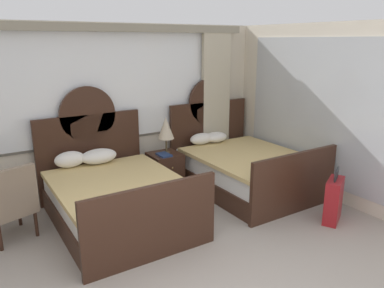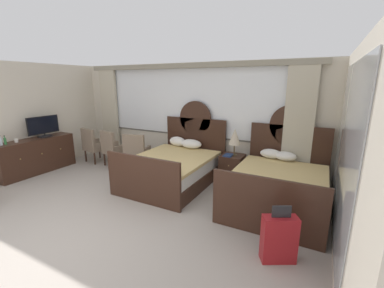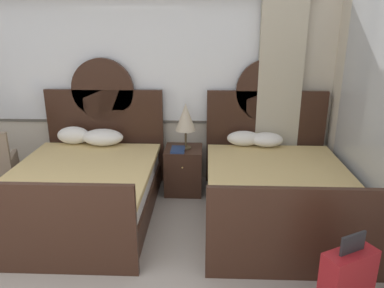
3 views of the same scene
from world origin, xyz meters
TOP-DOWN VIEW (x-y plane):
  - wall_back_window at (0.00, 3.87)m, footprint 6.83×0.22m
  - bed_near_window at (0.25, 2.74)m, footprint 1.64×2.22m
  - bed_near_mirror at (2.52, 2.73)m, footprint 1.64×2.22m
  - nightstand_between_beds at (1.39, 3.41)m, footprint 0.50×0.52m
  - table_lamp_on_nightstand at (1.42, 3.42)m, footprint 0.27×0.27m
  - book_on_nightstand at (1.32, 3.32)m, footprint 0.18×0.26m
  - suitcase_on_floor at (2.79, 1.13)m, footprint 0.47×0.37m

SIDE VIEW (x-z plane):
  - nightstand_between_beds at x=1.39m, z-range 0.00..0.62m
  - suitcase_on_floor at x=2.79m, z-range -0.07..0.70m
  - bed_near_mirror at x=2.52m, z-range -0.52..1.25m
  - bed_near_window at x=0.25m, z-range -0.52..1.26m
  - book_on_nightstand at x=1.32m, z-range 0.62..0.65m
  - table_lamp_on_nightstand at x=1.42m, z-range 0.74..1.35m
  - wall_back_window at x=0.00m, z-range 0.11..2.81m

